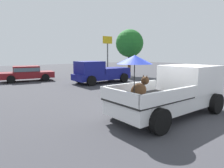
# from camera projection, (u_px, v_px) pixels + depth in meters

# --- Properties ---
(ground_plane) EXTENTS (80.00, 80.00, 0.00)m
(ground_plane) POSITION_uv_depth(u_px,v_px,m) (168.00, 115.00, 7.81)
(ground_plane) COLOR #38383D
(pickup_truck_main) EXTENTS (5.08, 2.30, 2.34)m
(pickup_truck_main) POSITION_uv_depth(u_px,v_px,m) (176.00, 90.00, 7.92)
(pickup_truck_main) COLOR black
(pickup_truck_main) RESTS_ON ground
(pickup_truck_red) EXTENTS (4.85, 2.27, 1.80)m
(pickup_truck_red) POSITION_uv_depth(u_px,v_px,m) (100.00, 72.00, 16.50)
(pickup_truck_red) COLOR black
(pickup_truck_red) RESTS_ON ground
(parked_sedan_near) EXTENTS (4.56, 2.60, 1.33)m
(parked_sedan_near) POSITION_uv_depth(u_px,v_px,m) (27.00, 73.00, 17.54)
(parked_sedan_near) COLOR black
(parked_sedan_near) RESTS_ON ground
(motel_sign) EXTENTS (1.40, 0.16, 4.56)m
(motel_sign) POSITION_uv_depth(u_px,v_px,m) (108.00, 47.00, 25.18)
(motel_sign) COLOR #59595B
(motel_sign) RESTS_ON ground
(tree_by_lot) EXTENTS (2.96, 2.96, 4.99)m
(tree_by_lot) POSITION_uv_depth(u_px,v_px,m) (130.00, 43.00, 21.53)
(tree_by_lot) COLOR brown
(tree_by_lot) RESTS_ON ground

